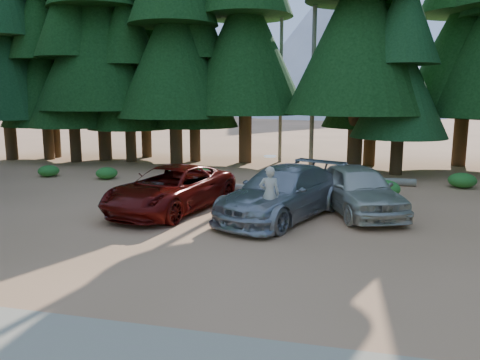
{
  "coord_description": "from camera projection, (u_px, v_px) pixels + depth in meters",
  "views": [
    {
      "loc": [
        3.01,
        -11.82,
        4.01
      ],
      "look_at": [
        -0.52,
        2.88,
        1.25
      ],
      "focal_mm": 35.0,
      "sensor_mm": 36.0,
      "label": 1
    }
  ],
  "objects": [
    {
      "name": "red_pickup",
      "position": [
        171.0,
        189.0,
        16.31
      ],
      "size": [
        3.75,
        6.01,
        1.55
      ],
      "primitive_type": "imported",
      "rotation": [
        0.0,
        0.0,
        -0.22
      ],
      "color": "#580A07",
      "rests_on": "ground"
    },
    {
      "name": "silver_minivan_right",
      "position": [
        358.0,
        189.0,
        15.98
      ],
      "size": [
        3.65,
        5.3,
        1.68
      ],
      "primitive_type": "imported",
      "rotation": [
        0.0,
        0.0,
        0.38
      ],
      "color": "beige",
      "rests_on": "ground"
    },
    {
      "name": "shrub_left",
      "position": [
        176.0,
        171.0,
        23.51
      ],
      "size": [
        0.86,
        0.86,
        0.48
      ],
      "primitive_type": "ellipsoid",
      "color": "#215F1C",
      "rests_on": "ground"
    },
    {
      "name": "log_left",
      "position": [
        223.0,
        186.0,
        19.89
      ],
      "size": [
        4.57,
        1.13,
        0.33
      ],
      "primitive_type": "cylinder",
      "rotation": [
        0.0,
        1.57,
        -0.18
      ],
      "color": "#6F6B58",
      "rests_on": "ground"
    },
    {
      "name": "silver_minivan_center",
      "position": [
        283.0,
        193.0,
        15.39
      ],
      "size": [
        4.4,
        6.22,
        1.67
      ],
      "primitive_type": "imported",
      "rotation": [
        0.0,
        0.0,
        -0.4
      ],
      "color": "#94979B",
      "rests_on": "ground"
    },
    {
      "name": "shrub_edge_west",
      "position": [
        49.0,
        171.0,
        23.25
      ],
      "size": [
        1.02,
        1.02,
        0.56
      ],
      "primitive_type": "ellipsoid",
      "color": "#215F1C",
      "rests_on": "ground"
    },
    {
      "name": "shrub_center_left",
      "position": [
        200.0,
        174.0,
        22.0
      ],
      "size": [
        1.22,
        1.22,
        0.67
      ],
      "primitive_type": "ellipsoid",
      "color": "#215F1C",
      "rests_on": "ground"
    },
    {
      "name": "snag_back",
      "position": [
        281.0,
        78.0,
        27.39
      ],
      "size": [
        0.2,
        0.2,
        10.0
      ],
      "primitive_type": "cylinder",
      "color": "#6F6B58",
      "rests_on": "ground"
    },
    {
      "name": "log_right",
      "position": [
        355.0,
        180.0,
        21.3
      ],
      "size": [
        5.27,
        0.35,
        0.34
      ],
      "primitive_type": "cylinder",
      "rotation": [
        0.0,
        1.57,
        0.0
      ],
      "color": "#6F6B58",
      "rests_on": "ground"
    },
    {
      "name": "shrub_right",
      "position": [
        384.0,
        189.0,
        18.57
      ],
      "size": [
        1.24,
        1.24,
        0.68
      ],
      "primitive_type": "ellipsoid",
      "color": "#215F1C",
      "rests_on": "ground"
    },
    {
      "name": "frisbee_player",
      "position": [
        269.0,
        194.0,
        13.67
      ],
      "size": [
        0.67,
        0.5,
        1.96
      ],
      "rotation": [
        0.0,
        0.0,
        3.33
      ],
      "color": "beige",
      "rests_on": "ground"
    },
    {
      "name": "ground",
      "position": [
        234.0,
        244.0,
        12.71
      ],
      "size": [
        160.0,
        160.0,
        0.0
      ],
      "primitive_type": "plane",
      "color": "#9F6D43",
      "rests_on": "ground"
    },
    {
      "name": "shrub_far_left",
      "position": [
        107.0,
        173.0,
        22.59
      ],
      "size": [
        1.02,
        1.02,
        0.56
      ],
      "primitive_type": "ellipsoid",
      "color": "#215F1C",
      "rests_on": "ground"
    },
    {
      "name": "shrub_center_right",
      "position": [
        289.0,
        177.0,
        21.55
      ],
      "size": [
        1.04,
        1.04,
        0.57
      ],
      "primitive_type": "ellipsoid",
      "color": "#215F1C",
      "rests_on": "ground"
    },
    {
      "name": "forest_belt_north",
      "position": [
        298.0,
        165.0,
        27.06
      ],
      "size": [
        36.0,
        7.0,
        22.0
      ],
      "primitive_type": null,
      "color": "black",
      "rests_on": "ground"
    },
    {
      "name": "log_mid",
      "position": [
        337.0,
        187.0,
        19.98
      ],
      "size": [
        3.54,
        0.74,
        0.29
      ],
      "primitive_type": "cylinder",
      "rotation": [
        0.0,
        1.57,
        -0.13
      ],
      "color": "#6F6B58",
      "rests_on": "ground"
    },
    {
      "name": "shrub_far_right",
      "position": [
        462.0,
        180.0,
        20.43
      ],
      "size": [
        1.18,
        1.18,
        0.65
      ],
      "primitive_type": "ellipsoid",
      "color": "#215F1C",
      "rests_on": "ground"
    },
    {
      "name": "mountain_peak",
      "position": [
        328.0,
        51.0,
        95.42
      ],
      "size": [
        48.0,
        50.0,
        28.0
      ],
      "color": "#9A9DA2",
      "rests_on": "ground"
    },
    {
      "name": "snag_front",
      "position": [
        314.0,
        57.0,
        25.32
      ],
      "size": [
        0.24,
        0.24,
        12.0
      ],
      "primitive_type": "cylinder",
      "color": "#6F6B58",
      "rests_on": "ground"
    }
  ]
}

